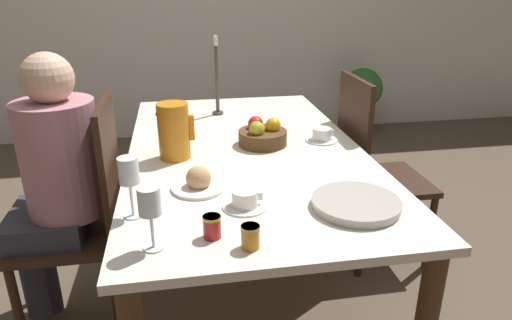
% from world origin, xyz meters
% --- Properties ---
extents(ground_plane, '(20.00, 20.00, 0.00)m').
position_xyz_m(ground_plane, '(0.00, 0.00, 0.00)').
color(ground_plane, brown).
extents(dining_table, '(1.00, 1.78, 0.73)m').
position_xyz_m(dining_table, '(0.00, 0.00, 0.64)').
color(dining_table, silver).
rests_on(dining_table, ground_plane).
extents(chair_person_side, '(0.42, 0.42, 0.98)m').
position_xyz_m(chair_person_side, '(-0.68, -0.10, 0.51)').
color(chair_person_side, '#331E14').
rests_on(chair_person_side, ground_plane).
extents(chair_opposite, '(0.42, 0.42, 0.98)m').
position_xyz_m(chair_opposite, '(0.68, 0.17, 0.51)').
color(chair_opposite, '#331E14').
rests_on(chair_opposite, ground_plane).
extents(person_seated, '(0.39, 0.41, 1.18)m').
position_xyz_m(person_seated, '(-0.77, -0.10, 0.70)').
color(person_seated, '#33333D').
rests_on(person_seated, ground_plane).
extents(red_pitcher, '(0.15, 0.13, 0.23)m').
position_xyz_m(red_pitcher, '(-0.30, -0.06, 0.84)').
color(red_pitcher, orange).
rests_on(red_pitcher, dining_table).
extents(wine_glass_water, '(0.06, 0.06, 0.20)m').
position_xyz_m(wine_glass_water, '(-0.44, -0.54, 0.87)').
color(wine_glass_water, white).
rests_on(wine_glass_water, dining_table).
extents(wine_glass_juice, '(0.06, 0.06, 0.18)m').
position_xyz_m(wine_glass_juice, '(-0.37, -0.74, 0.86)').
color(wine_glass_juice, white).
rests_on(wine_glass_juice, dining_table).
extents(teacup_near_person, '(0.15, 0.15, 0.06)m').
position_xyz_m(teacup_near_person, '(-0.08, -0.54, 0.75)').
color(teacup_near_person, white).
rests_on(teacup_near_person, dining_table).
extents(teacup_across, '(0.15, 0.15, 0.06)m').
position_xyz_m(teacup_across, '(0.36, 0.04, 0.75)').
color(teacup_across, white).
rests_on(teacup_across, dining_table).
extents(serving_tray, '(0.29, 0.29, 0.03)m').
position_xyz_m(serving_tray, '(0.27, -0.61, 0.74)').
color(serving_tray, '#B7B2A8').
rests_on(serving_tray, dining_table).
extents(bread_plate, '(0.19, 0.19, 0.09)m').
position_xyz_m(bread_plate, '(-0.22, -0.38, 0.75)').
color(bread_plate, white).
rests_on(bread_plate, dining_table).
extents(jam_jar_amber, '(0.05, 0.05, 0.07)m').
position_xyz_m(jam_jar_amber, '(-0.20, -0.71, 0.77)').
color(jam_jar_amber, '#A81E1E').
rests_on(jam_jar_amber, dining_table).
extents(jam_jar_red, '(0.05, 0.05, 0.07)m').
position_xyz_m(jam_jar_red, '(-0.11, -0.78, 0.77)').
color(jam_jar_red, '#C67A1E').
rests_on(jam_jar_red, dining_table).
extents(fruit_bowl, '(0.22, 0.22, 0.12)m').
position_xyz_m(fruit_bowl, '(0.08, 0.04, 0.77)').
color(fruit_bowl, brown).
rests_on(fruit_bowl, dining_table).
extents(candlestick_tall, '(0.06, 0.06, 0.42)m').
position_xyz_m(candlestick_tall, '(-0.07, 0.56, 0.90)').
color(candlestick_tall, '#4C4238').
rests_on(candlestick_tall, dining_table).
extents(potted_plant, '(0.37, 0.37, 0.65)m').
position_xyz_m(potted_plant, '(1.41, 2.09, 0.40)').
color(potted_plant, beige).
rests_on(potted_plant, ground_plane).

